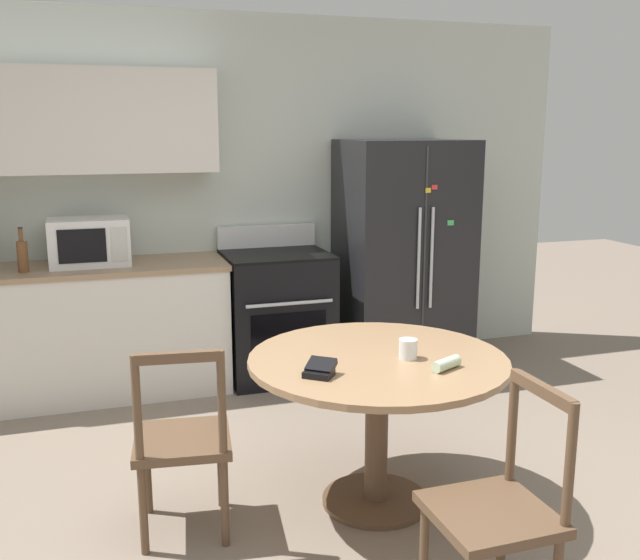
{
  "coord_description": "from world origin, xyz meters",
  "views": [
    {
      "loc": [
        -1.07,
        -2.6,
        1.79
      ],
      "look_at": [
        0.15,
        1.15,
        0.95
      ],
      "focal_mm": 40.0,
      "sensor_mm": 36.0,
      "label": 1
    }
  ],
  "objects_px": {
    "refrigerator": "(403,255)",
    "oven_range": "(277,314)",
    "microwave": "(89,242)",
    "dining_chair_left": "(182,442)",
    "counter_bottle": "(22,255)",
    "wallet": "(320,370)",
    "candle_glass": "(408,350)",
    "dining_chair_near": "(498,511)"
  },
  "relations": [
    {
      "from": "microwave",
      "to": "dining_chair_left",
      "type": "bearing_deg",
      "value": -80.16
    },
    {
      "from": "dining_chair_left",
      "to": "wallet",
      "type": "bearing_deg",
      "value": -10.53
    },
    {
      "from": "refrigerator",
      "to": "oven_range",
      "type": "bearing_deg",
      "value": 177.45
    },
    {
      "from": "dining_chair_left",
      "to": "wallet",
      "type": "xyz_separation_m",
      "value": [
        0.58,
        -0.19,
        0.34
      ]
    },
    {
      "from": "refrigerator",
      "to": "counter_bottle",
      "type": "xyz_separation_m",
      "value": [
        -2.64,
        -0.04,
        0.15
      ]
    },
    {
      "from": "dining_chair_left",
      "to": "candle_glass",
      "type": "relative_size",
      "value": 9.72
    },
    {
      "from": "microwave",
      "to": "counter_bottle",
      "type": "height_order",
      "value": "microwave"
    },
    {
      "from": "microwave",
      "to": "dining_chair_near",
      "type": "relative_size",
      "value": 0.57
    },
    {
      "from": "counter_bottle",
      "to": "wallet",
      "type": "distance_m",
      "value": 2.41
    },
    {
      "from": "oven_range",
      "to": "microwave",
      "type": "distance_m",
      "value": 1.39
    },
    {
      "from": "oven_range",
      "to": "microwave",
      "type": "relative_size",
      "value": 2.11
    },
    {
      "from": "oven_range",
      "to": "wallet",
      "type": "bearing_deg",
      "value": -99.47
    },
    {
      "from": "dining_chair_left",
      "to": "refrigerator",
      "type": "bearing_deg",
      "value": 51.87
    },
    {
      "from": "dining_chair_left",
      "to": "microwave",
      "type": "bearing_deg",
      "value": 107.35
    },
    {
      "from": "microwave",
      "to": "candle_glass",
      "type": "bearing_deg",
      "value": -55.9
    },
    {
      "from": "microwave",
      "to": "dining_chair_left",
      "type": "distance_m",
      "value": 2.07
    },
    {
      "from": "refrigerator",
      "to": "dining_chair_near",
      "type": "height_order",
      "value": "refrigerator"
    },
    {
      "from": "oven_range",
      "to": "candle_glass",
      "type": "xyz_separation_m",
      "value": [
        0.11,
        -1.99,
        0.32
      ]
    },
    {
      "from": "refrigerator",
      "to": "microwave",
      "type": "relative_size",
      "value": 3.34
    },
    {
      "from": "candle_glass",
      "to": "dining_chair_near",
      "type": "bearing_deg",
      "value": -91.93
    },
    {
      "from": "candle_glass",
      "to": "wallet",
      "type": "xyz_separation_m",
      "value": [
        -0.46,
        -0.1,
        -0.01
      ]
    },
    {
      "from": "counter_bottle",
      "to": "wallet",
      "type": "xyz_separation_m",
      "value": [
        1.32,
        -2.0,
        -0.24
      ]
    },
    {
      "from": "refrigerator",
      "to": "oven_range",
      "type": "xyz_separation_m",
      "value": [
        -0.97,
        0.04,
        -0.39
      ]
    },
    {
      "from": "wallet",
      "to": "oven_range",
      "type": "bearing_deg",
      "value": 80.53
    },
    {
      "from": "counter_bottle",
      "to": "wallet",
      "type": "height_order",
      "value": "counter_bottle"
    },
    {
      "from": "dining_chair_left",
      "to": "counter_bottle",
      "type": "bearing_deg",
      "value": 119.81
    },
    {
      "from": "dining_chair_left",
      "to": "candle_glass",
      "type": "bearing_deg",
      "value": 2.58
    },
    {
      "from": "counter_bottle",
      "to": "dining_chair_left",
      "type": "xyz_separation_m",
      "value": [
        0.74,
        -1.82,
        -0.57
      ]
    },
    {
      "from": "dining_chair_near",
      "to": "wallet",
      "type": "height_order",
      "value": "dining_chair_near"
    },
    {
      "from": "refrigerator",
      "to": "candle_glass",
      "type": "height_order",
      "value": "refrigerator"
    },
    {
      "from": "dining_chair_near",
      "to": "wallet",
      "type": "xyz_separation_m",
      "value": [
        -0.43,
        0.75,
        0.34
      ]
    },
    {
      "from": "dining_chair_near",
      "to": "counter_bottle",
      "type": "bearing_deg",
      "value": 32.01
    },
    {
      "from": "dining_chair_near",
      "to": "candle_glass",
      "type": "relative_size",
      "value": 9.72
    },
    {
      "from": "microwave",
      "to": "candle_glass",
      "type": "relative_size",
      "value": 5.51
    },
    {
      "from": "microwave",
      "to": "counter_bottle",
      "type": "relative_size",
      "value": 1.78
    },
    {
      "from": "refrigerator",
      "to": "oven_range",
      "type": "height_order",
      "value": "refrigerator"
    },
    {
      "from": "candle_glass",
      "to": "wallet",
      "type": "height_order",
      "value": "candle_glass"
    },
    {
      "from": "oven_range",
      "to": "wallet",
      "type": "height_order",
      "value": "oven_range"
    },
    {
      "from": "refrigerator",
      "to": "dining_chair_left",
      "type": "bearing_deg",
      "value": -135.64
    },
    {
      "from": "wallet",
      "to": "counter_bottle",
      "type": "bearing_deg",
      "value": 123.43
    },
    {
      "from": "candle_glass",
      "to": "refrigerator",
      "type": "bearing_deg",
      "value": 66.24
    },
    {
      "from": "refrigerator",
      "to": "candle_glass",
      "type": "relative_size",
      "value": 18.43
    }
  ]
}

